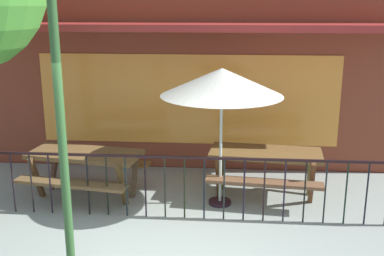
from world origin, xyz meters
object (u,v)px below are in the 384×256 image
patio_umbrella (222,83)px  street_lamp (55,46)px  picnic_table_right (265,160)px  picnic_table_left (85,162)px

patio_umbrella → street_lamp: 2.83m
picnic_table_right → street_lamp: street_lamp is taller
picnic_table_right → patio_umbrella: 1.58m
patio_umbrella → street_lamp: (-1.70, -2.15, 0.71)m
picnic_table_left → patio_umbrella: size_ratio=0.91×
picnic_table_left → patio_umbrella: bearing=-2.7°
picnic_table_left → street_lamp: street_lamp is taller
picnic_table_right → street_lamp: bearing=-133.7°
picnic_table_left → street_lamp: 3.09m
picnic_table_left → patio_umbrella: (2.20, -0.10, 1.35)m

